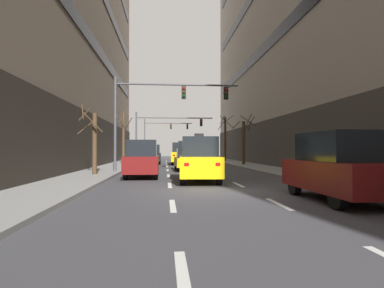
{
  "coord_description": "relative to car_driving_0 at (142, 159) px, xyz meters",
  "views": [
    {
      "loc": [
        -1.75,
        -11.9,
        1.58
      ],
      "look_at": [
        0.34,
        12.21,
        1.97
      ],
      "focal_mm": 29.73,
      "sensor_mm": 36.0,
      "label": 1
    }
  ],
  "objects": [
    {
      "name": "ground_plane",
      "position": [
        2.98,
        -5.93,
        -1.03
      ],
      "size": [
        120.0,
        120.0,
        0.0
      ],
      "primitive_type": "plane",
      "color": "#424247"
    },
    {
      "name": "sidewalk_left",
      "position": [
        -3.05,
        -5.93,
        -0.96
      ],
      "size": [
        2.94,
        80.0,
        0.14
      ],
      "primitive_type": "cube",
      "color": "gray",
      "rests_on": "ground"
    },
    {
      "name": "sidewalk_right",
      "position": [
        9.0,
        -5.93,
        -0.96
      ],
      "size": [
        2.94,
        80.0,
        0.14
      ],
      "primitive_type": "cube",
      "color": "gray",
      "rests_on": "ground"
    },
    {
      "name": "lane_stripe_l1_s2",
      "position": [
        1.46,
        -13.93,
        -1.02
      ],
      "size": [
        0.16,
        2.0,
        0.01
      ],
      "primitive_type": "cube",
      "color": "silver",
      "rests_on": "ground"
    },
    {
      "name": "lane_stripe_l1_s3",
      "position": [
        1.46,
        -8.93,
        -1.02
      ],
      "size": [
        0.16,
        2.0,
        0.01
      ],
      "primitive_type": "cube",
      "color": "silver",
      "rests_on": "ground"
    },
    {
      "name": "lane_stripe_l1_s4",
      "position": [
        1.46,
        -3.93,
        -1.02
      ],
      "size": [
        0.16,
        2.0,
        0.01
      ],
      "primitive_type": "cube",
      "color": "silver",
      "rests_on": "ground"
    },
    {
      "name": "lane_stripe_l1_s5",
      "position": [
        1.46,
        1.07,
        -1.02
      ],
      "size": [
        0.16,
        2.0,
        0.01
      ],
      "primitive_type": "cube",
      "color": "silver",
      "rests_on": "ground"
    },
    {
      "name": "lane_stripe_l1_s6",
      "position": [
        1.46,
        6.07,
        -1.02
      ],
      "size": [
        0.16,
        2.0,
        0.01
      ],
      "primitive_type": "cube",
      "color": "silver",
      "rests_on": "ground"
    },
    {
      "name": "lane_stripe_l1_s7",
      "position": [
        1.46,
        11.07,
        -1.02
      ],
      "size": [
        0.16,
        2.0,
        0.01
      ],
      "primitive_type": "cube",
      "color": "silver",
      "rests_on": "ground"
    },
    {
      "name": "lane_stripe_l1_s8",
      "position": [
        1.46,
        16.07,
        -1.02
      ],
      "size": [
        0.16,
        2.0,
        0.01
      ],
      "primitive_type": "cube",
      "color": "silver",
      "rests_on": "ground"
    },
    {
      "name": "lane_stripe_l1_s9",
      "position": [
        1.46,
        21.07,
        -1.02
      ],
      "size": [
        0.16,
        2.0,
        0.01
      ],
      "primitive_type": "cube",
      "color": "silver",
      "rests_on": "ground"
    },
    {
      "name": "lane_stripe_l1_s10",
      "position": [
        1.46,
        26.07,
        -1.02
      ],
      "size": [
        0.16,
        2.0,
        0.01
      ],
      "primitive_type": "cube",
      "color": "silver",
      "rests_on": "ground"
    },
    {
      "name": "lane_stripe_l2_s3",
      "position": [
        4.5,
        -8.93,
        -1.02
      ],
      "size": [
        0.16,
        2.0,
        0.01
      ],
      "primitive_type": "cube",
      "color": "silver",
      "rests_on": "ground"
    },
    {
      "name": "lane_stripe_l2_s4",
      "position": [
        4.5,
        -3.93,
        -1.02
      ],
      "size": [
        0.16,
        2.0,
        0.01
      ],
      "primitive_type": "cube",
      "color": "silver",
      "rests_on": "ground"
    },
    {
      "name": "lane_stripe_l2_s5",
      "position": [
        4.5,
        1.07,
        -1.02
      ],
      "size": [
        0.16,
        2.0,
        0.01
      ],
      "primitive_type": "cube",
      "color": "silver",
      "rests_on": "ground"
    },
    {
      "name": "lane_stripe_l2_s6",
      "position": [
        4.5,
        6.07,
        -1.02
      ],
      "size": [
        0.16,
        2.0,
        0.01
      ],
      "primitive_type": "cube",
      "color": "silver",
      "rests_on": "ground"
    },
    {
      "name": "lane_stripe_l2_s7",
      "position": [
        4.5,
        11.07,
        -1.02
      ],
      "size": [
        0.16,
        2.0,
        0.01
      ],
      "primitive_type": "cube",
      "color": "silver",
      "rests_on": "ground"
    },
    {
      "name": "lane_stripe_l2_s8",
      "position": [
        4.5,
        16.07,
        -1.02
      ],
      "size": [
        0.16,
        2.0,
        0.01
      ],
      "primitive_type": "cube",
      "color": "silver",
      "rests_on": "ground"
    },
    {
      "name": "lane_stripe_l2_s9",
      "position": [
        4.5,
        21.07,
        -1.02
      ],
      "size": [
        0.16,
        2.0,
        0.01
      ],
      "primitive_type": "cube",
      "color": "silver",
      "rests_on": "ground"
    },
    {
      "name": "lane_stripe_l2_s10",
      "position": [
        4.5,
        26.07,
        -1.02
      ],
      "size": [
        0.16,
        2.0,
        0.01
      ],
      "primitive_type": "cube",
      "color": "silver",
      "rests_on": "ground"
    },
    {
      "name": "car_driving_0",
      "position": [
        0.0,
        0.0,
        0.0
      ],
      "size": [
        1.83,
        4.29,
        2.07
      ],
      "color": "black",
      "rests_on": "ground"
    },
    {
      "name": "taxi_driving_1",
      "position": [
        2.86,
        14.66,
        0.08
      ],
      "size": [
        2.04,
        4.66,
        2.42
      ],
      "color": "black",
      "rests_on": "ground"
    },
    {
      "name": "taxi_driving_2",
      "position": [
        2.89,
        -2.63,
        0.04
      ],
      "size": [
        2.07,
        4.52,
        2.33
      ],
      "color": "black",
      "rests_on": "ground"
    },
    {
      "name": "taxi_driving_3",
      "position": [
        2.93,
        5.45,
        -0.23
      ],
      "size": [
        1.87,
        4.35,
        1.8
      ],
      "color": "black",
      "rests_on": "ground"
    },
    {
      "name": "car_driving_4",
      "position": [
        -0.09,
        16.15,
        -0.01
      ],
      "size": [
        1.92,
        4.28,
        2.04
      ],
      "color": "black",
      "rests_on": "ground"
    },
    {
      "name": "car_parked_1",
      "position": [
        6.49,
        -8.57,
        0.01
      ],
      "size": [
        1.86,
        4.35,
        2.1
      ],
      "color": "black",
      "rests_on": "ground"
    },
    {
      "name": "traffic_signal_0",
      "position": [
        0.89,
        3.2,
        3.52
      ],
      "size": [
        8.24,
        0.35,
        6.17
      ],
      "color": "#4C4C51",
      "rests_on": "sidewalk_left"
    },
    {
      "name": "traffic_signal_1",
      "position": [
        0.85,
        18.68,
        2.99
      ],
      "size": [
        8.84,
        0.35,
        5.69
      ],
      "color": "#4C4C51",
      "rests_on": "sidewalk_left"
    },
    {
      "name": "traffic_signal_2",
      "position": [
        0.69,
        33.99,
        3.49
      ],
      "size": [
        7.79,
        0.34,
        6.31
      ],
      "color": "#4C4C51",
      "rests_on": "sidewalk_left"
    },
    {
      "name": "street_tree_0",
      "position": [
        8.74,
        11.76,
        1.35
      ],
      "size": [
        2.13,
        2.14,
        4.78
      ],
      "color": "#4C3823",
      "rests_on": "sidewalk_right"
    },
    {
      "name": "street_tree_1",
      "position": [
        -2.77,
        13.48,
        1.81
      ],
      "size": [
        1.89,
        1.9,
        5.32
      ],
      "color": "#4C3823",
      "rests_on": "sidewalk_left"
    },
    {
      "name": "street_tree_2",
      "position": [
        8.71,
        20.97,
        2.02
      ],
      "size": [
        1.98,
        1.95,
        5.71
      ],
      "color": "#4C3823",
      "rests_on": "sidewalk_right"
    },
    {
      "name": "street_tree_3",
      "position": [
        -2.81,
        0.72,
        1.05
      ],
      "size": [
        1.49,
        1.8,
        4.09
      ],
      "color": "#4C3823",
      "rests_on": "sidewalk_left"
    },
    {
      "name": "pedestrian_0",
      "position": [
        8.23,
        -5.08,
        0.03
      ],
      "size": [
        0.53,
        0.21,
        1.59
      ],
      "color": "#383D59",
      "rests_on": "sidewalk_right"
    }
  ]
}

